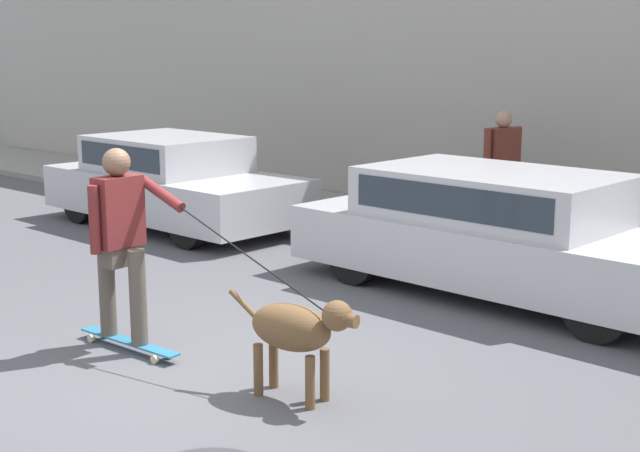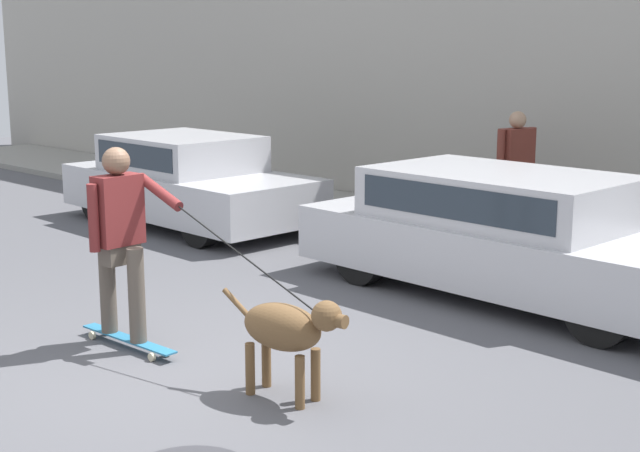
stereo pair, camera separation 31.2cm
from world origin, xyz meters
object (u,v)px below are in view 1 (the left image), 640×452
pedestrian_with_bag (501,166)px  parked_car_1 (502,234)px  fire_hydrant (361,219)px  parked_car_0 (173,183)px  skateboarder (121,236)px  dog (296,330)px

pedestrian_with_bag → parked_car_1: bearing=132.7°
fire_hydrant → parked_car_1: bearing=-16.7°
parked_car_0 → fire_hydrant: (2.78, 0.73, -0.26)m
skateboarder → pedestrian_with_bag: size_ratio=1.70×
dog → fire_hydrant: (-2.77, 4.14, -0.17)m
parked_car_0 → parked_car_1: size_ratio=0.89×
parked_car_1 → pedestrian_with_bag: pedestrian_with_bag is taller
dog → skateboarder: 1.85m
dog → skateboarder: bearing=177.3°
dog → pedestrian_with_bag: (-1.70, 5.65, 0.44)m
dog → fire_hydrant: dog is taller
dog → skateboarder: size_ratio=0.41×
parked_car_0 → pedestrian_with_bag: (3.85, 2.24, 0.35)m
parked_car_0 → dog: bearing=-30.2°
dog → pedestrian_with_bag: pedestrian_with_bag is taller
parked_car_0 → fire_hydrant: bearing=16.0°
parked_car_0 → dog: size_ratio=3.64×
parked_car_1 → skateboarder: bearing=-109.9°
dog → skateboarder: skateboarder is taller
parked_car_0 → parked_car_1: (5.20, 0.00, 0.01)m
parked_car_0 → skateboarder: bearing=-42.2°
pedestrian_with_bag → fire_hydrant: 1.95m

